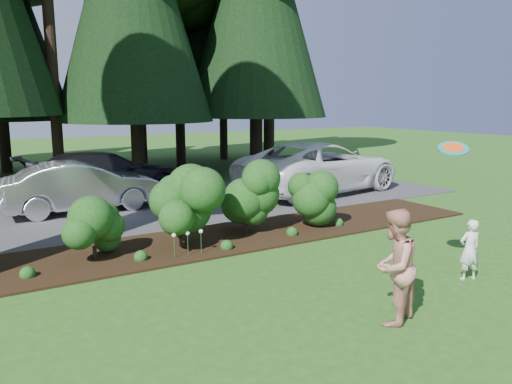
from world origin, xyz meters
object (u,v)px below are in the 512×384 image
Objects in this scene: car_dark_suv at (104,174)px; frisbee at (453,148)px; car_silver_wagon at (82,187)px; car_white_suv at (320,167)px; adult at (394,267)px; child at (470,250)px.

frisbee reaches higher than car_dark_suv.
car_white_suv is at bearing -97.79° from car_silver_wagon.
car_silver_wagon is 0.84× the size of car_dark_suv.
car_silver_wagon is 10.17m from adult.
frisbee reaches higher than car_white_suv.
frisbee is (4.26, -9.23, 1.65)m from car_silver_wagon.
car_dark_suv is 9.85× the size of frisbee.
adult is at bearing -167.52° from car_silver_wagon.
car_dark_suv is (-6.77, 2.89, -0.12)m from car_white_suv.
car_silver_wagon is 7.94m from car_white_suv.
car_silver_wagon is at bearing -97.81° from adult.
adult is 2.65m from frisbee.
child is 2.58m from adult.
car_dark_suv is 11.79m from child.
car_white_suv is at bearing -142.93° from adult.
child is at bearing 149.72° from car_white_suv.
car_dark_suv is at bearing -55.89° from child.
car_dark_suv is 11.82m from adult.
frisbee is at bearing 178.35° from adult.
car_silver_wagon is at bearing -47.03° from child.
frisbee is at bearing -155.42° from car_silver_wagon.
adult is at bearing 137.95° from car_white_suv.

